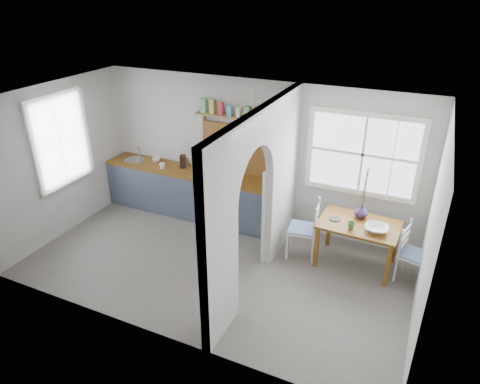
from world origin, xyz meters
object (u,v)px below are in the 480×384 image
at_px(kettle, 270,180).
at_px(vase, 361,211).
at_px(chair_right, 415,255).
at_px(chair_left, 303,228).
at_px(dining_table, 356,244).

bearing_deg(kettle, vase, -28.70).
distance_m(chair_right, vase, 0.98).
bearing_deg(chair_left, chair_right, 82.81).
height_order(dining_table, chair_left, chair_left).
xyz_separation_m(chair_left, vase, (0.83, 0.27, 0.36)).
bearing_deg(vase, dining_table, -84.69).
bearing_deg(vase, chair_right, -15.43).
bearing_deg(chair_left, kettle, -128.25).
relative_size(chair_right, vase, 4.11).
bearing_deg(vase, kettle, 174.55).
height_order(kettle, vase, kettle).
bearing_deg(chair_left, dining_table, 87.16).
xyz_separation_m(dining_table, chair_left, (-0.84, -0.08, 0.12)).
height_order(dining_table, chair_right, chair_right).
relative_size(kettle, vase, 1.05).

